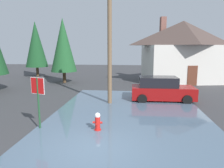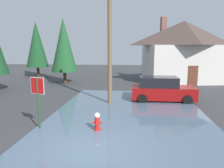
{
  "view_description": "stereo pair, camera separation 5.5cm",
  "coord_description": "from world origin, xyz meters",
  "px_view_note": "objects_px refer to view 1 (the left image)",
  "views": [
    {
      "loc": [
        1.38,
        -6.94,
        3.65
      ],
      "look_at": [
        0.16,
        4.84,
        1.63
      ],
      "focal_mm": 33.32,
      "sensor_mm": 36.0,
      "label": 1
    },
    {
      "loc": [
        1.44,
        -6.94,
        3.65
      ],
      "look_at": [
        0.16,
        4.84,
        1.63
      ],
      "focal_mm": 33.32,
      "sensor_mm": 36.0,
      "label": 2
    }
  ],
  "objects_px": {
    "pine_tree_tall_left": "(63,45)",
    "pine_tree_short_left": "(36,44)",
    "utility_pole": "(110,33)",
    "parked_car": "(161,89)",
    "stop_sign_near": "(38,93)",
    "house": "(182,51)",
    "fire_hydrant": "(98,122)"
  },
  "relations": [
    {
      "from": "house",
      "to": "pine_tree_tall_left",
      "type": "height_order",
      "value": "house"
    },
    {
      "from": "stop_sign_near",
      "to": "house",
      "type": "xyz_separation_m",
      "value": [
        9.51,
        15.2,
        1.72
      ]
    },
    {
      "from": "pine_tree_tall_left",
      "to": "pine_tree_short_left",
      "type": "xyz_separation_m",
      "value": [
        -5.29,
        4.72,
        0.19
      ]
    },
    {
      "from": "house",
      "to": "pine_tree_tall_left",
      "type": "distance_m",
      "value": 12.95
    },
    {
      "from": "utility_pole",
      "to": "house",
      "type": "xyz_separation_m",
      "value": [
        6.85,
        10.43,
        -1.19
      ]
    },
    {
      "from": "fire_hydrant",
      "to": "house",
      "type": "xyz_separation_m",
      "value": [
        6.85,
        15.16,
        3.01
      ]
    },
    {
      "from": "fire_hydrant",
      "to": "utility_pole",
      "type": "bearing_deg",
      "value": 90.02
    },
    {
      "from": "house",
      "to": "pine_tree_tall_left",
      "type": "xyz_separation_m",
      "value": [
        -12.75,
        -2.19,
        0.57
      ]
    },
    {
      "from": "parked_car",
      "to": "pine_tree_tall_left",
      "type": "relative_size",
      "value": 0.64
    },
    {
      "from": "utility_pole",
      "to": "pine_tree_tall_left",
      "type": "relative_size",
      "value": 1.3
    },
    {
      "from": "stop_sign_near",
      "to": "house",
      "type": "relative_size",
      "value": 0.25
    },
    {
      "from": "utility_pole",
      "to": "parked_car",
      "type": "relative_size",
      "value": 2.04
    },
    {
      "from": "fire_hydrant",
      "to": "parked_car",
      "type": "bearing_deg",
      "value": 59.46
    },
    {
      "from": "house",
      "to": "pine_tree_short_left",
      "type": "relative_size",
      "value": 1.32
    },
    {
      "from": "utility_pole",
      "to": "house",
      "type": "bearing_deg",
      "value": 56.69
    },
    {
      "from": "stop_sign_near",
      "to": "fire_hydrant",
      "type": "bearing_deg",
      "value": 0.73
    },
    {
      "from": "house",
      "to": "parked_car",
      "type": "xyz_separation_m",
      "value": [
        -3.33,
        -9.2,
        -2.63
      ]
    },
    {
      "from": "stop_sign_near",
      "to": "fire_hydrant",
      "type": "distance_m",
      "value": 2.96
    },
    {
      "from": "fire_hydrant",
      "to": "house",
      "type": "height_order",
      "value": "house"
    },
    {
      "from": "stop_sign_near",
      "to": "parked_car",
      "type": "bearing_deg",
      "value": 44.13
    },
    {
      "from": "pine_tree_tall_left",
      "to": "pine_tree_short_left",
      "type": "bearing_deg",
      "value": 138.25
    },
    {
      "from": "house",
      "to": "fire_hydrant",
      "type": "bearing_deg",
      "value": -114.31
    },
    {
      "from": "parked_car",
      "to": "pine_tree_tall_left",
      "type": "xyz_separation_m",
      "value": [
        -9.42,
        7.01,
        3.2
      ]
    },
    {
      "from": "stop_sign_near",
      "to": "utility_pole",
      "type": "xyz_separation_m",
      "value": [
        2.66,
        4.77,
        2.91
      ]
    },
    {
      "from": "fire_hydrant",
      "to": "pine_tree_tall_left",
      "type": "relative_size",
      "value": 0.13
    },
    {
      "from": "parked_car",
      "to": "pine_tree_tall_left",
      "type": "height_order",
      "value": "pine_tree_tall_left"
    },
    {
      "from": "stop_sign_near",
      "to": "parked_car",
      "type": "height_order",
      "value": "stop_sign_near"
    },
    {
      "from": "stop_sign_near",
      "to": "fire_hydrant",
      "type": "height_order",
      "value": "stop_sign_near"
    },
    {
      "from": "house",
      "to": "stop_sign_near",
      "type": "bearing_deg",
      "value": -122.05
    },
    {
      "from": "house",
      "to": "parked_car",
      "type": "relative_size",
      "value": 2.17
    },
    {
      "from": "house",
      "to": "utility_pole",
      "type": "bearing_deg",
      "value": -123.31
    },
    {
      "from": "parked_car",
      "to": "pine_tree_short_left",
      "type": "distance_m",
      "value": 19.12
    }
  ]
}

